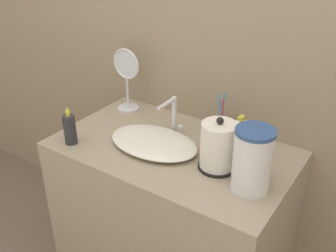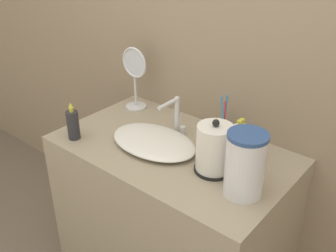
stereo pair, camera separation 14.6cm
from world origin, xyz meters
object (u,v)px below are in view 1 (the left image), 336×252
(faucet, at_px, (173,114))
(electric_kettle, at_px, (218,148))
(shampoo_bottle, at_px, (70,129))
(vanity_mirror, at_px, (127,76))
(water_pitcher, at_px, (252,160))
(lotion_bottle, at_px, (240,137))
(toothbrush_cup, at_px, (219,127))

(faucet, relative_size, electric_kettle, 0.78)
(shampoo_bottle, bearing_deg, vanity_mirror, 91.50)
(shampoo_bottle, xyz_separation_m, water_pitcher, (0.79, 0.14, 0.05))
(shampoo_bottle, height_order, vanity_mirror, vanity_mirror)
(faucet, height_order, vanity_mirror, vanity_mirror)
(lotion_bottle, height_order, vanity_mirror, vanity_mirror)
(shampoo_bottle, relative_size, vanity_mirror, 0.55)
(shampoo_bottle, bearing_deg, faucet, 44.91)
(vanity_mirror, bearing_deg, toothbrush_cup, 1.56)
(electric_kettle, relative_size, toothbrush_cup, 1.04)
(shampoo_bottle, distance_m, water_pitcher, 0.80)
(toothbrush_cup, distance_m, shampoo_bottle, 0.67)
(toothbrush_cup, bearing_deg, vanity_mirror, -178.44)
(lotion_bottle, xyz_separation_m, vanity_mirror, (-0.66, 0.06, 0.11))
(lotion_bottle, bearing_deg, shampoo_bottle, -151.37)
(shampoo_bottle, bearing_deg, water_pitcher, 9.76)
(water_pitcher, bearing_deg, faucet, 157.76)
(faucet, height_order, lotion_bottle, faucet)
(faucet, height_order, toothbrush_cup, toothbrush_cup)
(lotion_bottle, distance_m, shampoo_bottle, 0.74)
(faucet, bearing_deg, lotion_bottle, 5.04)
(toothbrush_cup, distance_m, vanity_mirror, 0.54)
(electric_kettle, distance_m, vanity_mirror, 0.68)
(electric_kettle, height_order, lotion_bottle, electric_kettle)
(lotion_bottle, xyz_separation_m, shampoo_bottle, (-0.65, -0.35, 0.00))
(lotion_bottle, relative_size, water_pitcher, 0.70)
(toothbrush_cup, distance_m, lotion_bottle, 0.16)
(lotion_bottle, height_order, water_pitcher, water_pitcher)
(shampoo_bottle, height_order, water_pitcher, water_pitcher)
(shampoo_bottle, distance_m, vanity_mirror, 0.43)
(lotion_bottle, bearing_deg, faucet, -174.96)
(faucet, bearing_deg, shampoo_bottle, -135.09)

